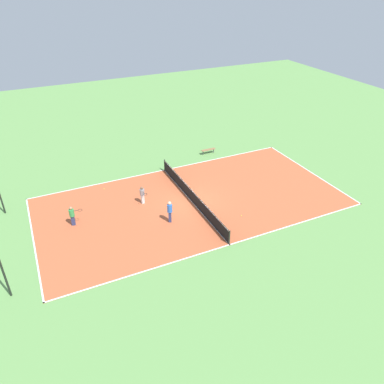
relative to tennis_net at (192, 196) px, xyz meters
name	(u,v)px	position (x,y,z in m)	size (l,w,h in m)	color
ground_plane	(192,202)	(0.00, 0.00, -0.57)	(80.00, 80.00, 0.00)	#60934C
court_surface	(192,202)	(0.00, 0.00, -0.56)	(11.97, 23.80, 0.02)	#B75633
tennis_net	(192,196)	(0.00, 0.00, 0.00)	(11.77, 0.10, 1.08)	black
bench	(208,150)	(7.40, -5.26, -0.19)	(0.36, 1.46, 0.45)	olive
player_far_green	(72,215)	(0.80, 9.01, 0.32)	(0.53, 0.98, 1.54)	navy
player_baseline_gray	(142,194)	(1.44, 3.58, 0.28)	(0.96, 0.42, 1.47)	white
player_near_blue	(170,210)	(-1.77, 2.59, 0.43)	(0.47, 0.47, 1.71)	navy
tennis_ball_midcourt	(104,189)	(4.88, 5.83, -0.52)	(0.07, 0.07, 0.07)	#CCE033
tennis_ball_near_net	(241,216)	(-3.40, -2.46, -0.52)	(0.07, 0.07, 0.07)	#CCE033
fence_post_back_left	(3,272)	(-4.58, 13.45, 1.19)	(0.12, 0.12, 3.53)	black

